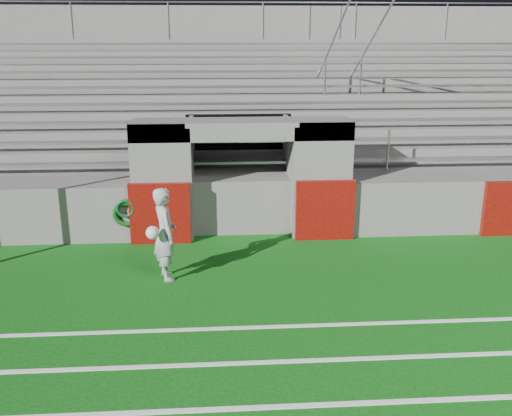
{
  "coord_description": "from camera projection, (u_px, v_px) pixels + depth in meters",
  "views": [
    {
      "loc": [
        -0.54,
        -8.92,
        4.32
      ],
      "look_at": [
        0.2,
        1.8,
        1.1
      ],
      "focal_mm": 40.0,
      "sensor_mm": 36.0,
      "label": 1
    }
  ],
  "objects": [
    {
      "name": "ground",
      "position": [
        252.0,
        299.0,
        9.8
      ],
      "size": [
        90.0,
        90.0,
        0.0
      ],
      "primitive_type": "plane",
      "color": "#0C4A0E",
      "rests_on": "ground"
    },
    {
      "name": "stadium_structure",
      "position": [
        235.0,
        136.0,
        16.98
      ],
      "size": [
        26.0,
        8.48,
        5.42
      ],
      "color": "#5E5C59",
      "rests_on": "ground"
    },
    {
      "name": "goalkeeper_with_ball",
      "position": [
        165.0,
        234.0,
        10.43
      ],
      "size": [
        0.6,
        0.78,
        1.74
      ],
      "color": "#9DA1A6",
      "rests_on": "ground"
    },
    {
      "name": "hose_coil",
      "position": [
        126.0,
        212.0,
        12.23
      ],
      "size": [
        0.59,
        0.14,
        0.63
      ],
      "color": "#0E4612",
      "rests_on": "ground"
    }
  ]
}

